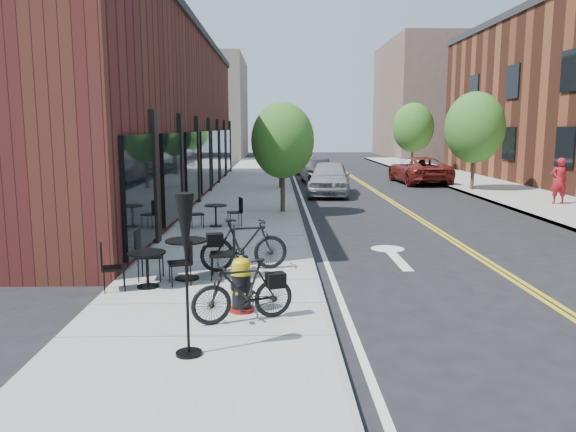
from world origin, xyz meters
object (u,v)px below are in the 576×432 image
object	(u,v)px
fire_hydrant	(241,285)
parked_car_b	(316,171)
bicycle_left	(243,291)
bistro_set_b	(186,253)
parked_car_c	(299,161)
parked_car_far	(419,170)
pedestrian	(559,181)
bicycle_right	(244,245)
bistro_set_a	(147,264)
bistro_set_c	(216,212)
parked_car_a	(329,178)
patio_umbrella	(186,240)

from	to	relation	value
fire_hydrant	parked_car_b	world-z (taller)	parked_car_b
bicycle_left	bistro_set_b	xyz separation A→B (m)	(-1.24, 2.47, 0.03)
bistro_set_b	parked_car_c	size ratio (longest dim) A/B	0.34
bistro_set_b	parked_car_b	bearing A→B (deg)	75.97
bistro_set_b	parked_car_far	distance (m)	22.30
pedestrian	parked_car_c	bearing A→B (deg)	-60.66
bicycle_left	parked_car_b	xyz separation A→B (m)	(2.78, 22.86, 0.07)
bicycle_right	pedestrian	distance (m)	15.40
bicycle_left	bistro_set_a	distance (m)	2.67
bistro_set_c	parked_car_a	xyz separation A→B (m)	(4.25, 8.82, 0.24)
patio_umbrella	parked_car_b	world-z (taller)	patio_umbrella
bistro_set_a	parked_car_a	bearing A→B (deg)	54.76
bicycle_left	parked_car_a	xyz separation A→B (m)	(2.96, 17.19, 0.18)
patio_umbrella	parked_car_b	size ratio (longest dim) A/B	0.52
bicycle_right	pedestrian	bearing A→B (deg)	-62.64
patio_umbrella	parked_car_a	world-z (taller)	patio_umbrella
bistro_set_b	parked_car_a	xyz separation A→B (m)	(4.20, 14.72, 0.16)
fire_hydrant	parked_car_b	xyz separation A→B (m)	(2.83, 22.38, 0.12)
bistro_set_b	bicycle_right	bearing A→B (deg)	27.34
bistro_set_a	parked_car_a	world-z (taller)	parked_car_a
patio_umbrella	parked_car_a	distance (m)	18.83
bicycle_left	parked_car_c	distance (m)	30.79
parked_car_far	bistro_set_c	bearing A→B (deg)	52.09
patio_umbrella	bistro_set_a	bearing A→B (deg)	111.33
patio_umbrella	parked_car_c	bearing A→B (deg)	85.00
pedestrian	parked_car_b	bearing A→B (deg)	-46.72
bistro_set_b	patio_umbrella	xyz separation A→B (m)	(0.60, -3.74, 1.02)
bistro_set_c	pedestrian	distance (m)	13.66
bistro_set_a	pedestrian	size ratio (longest dim) A/B	0.92
parked_car_b	pedestrian	distance (m)	13.04
bistro_set_a	pedestrian	distance (m)	17.50
fire_hydrant	parked_car_c	size ratio (longest dim) A/B	0.17
bistro_set_a	parked_car_c	bearing A→B (deg)	64.34
bistro_set_a	parked_car_b	world-z (taller)	parked_car_b
parked_car_b	fire_hydrant	bearing A→B (deg)	-101.68
bistro_set_c	bistro_set_b	bearing A→B (deg)	-106.97
bicycle_right	parked_car_b	distance (m)	19.98
parked_car_a	parked_car_far	size ratio (longest dim) A/B	0.88
parked_car_c	patio_umbrella	bearing A→B (deg)	-91.71
patio_umbrella	parked_car_a	bearing A→B (deg)	78.97
bicycle_left	bistro_set_b	distance (m)	2.76
fire_hydrant	parked_car_a	bearing A→B (deg)	58.58
bistro_set_c	parked_car_c	distance (m)	22.60
bistro_set_b	parked_car_c	bearing A→B (deg)	80.25
bistro_set_a	bistro_set_b	bearing A→B (deg)	23.92
bistro_set_c	parked_car_a	distance (m)	9.79
parked_car_c	pedestrian	distance (m)	19.87
bicycle_left	pedestrian	world-z (taller)	pedestrian
parked_car_c	parked_car_a	bearing A→B (deg)	-83.32
bistro_set_a	bistro_set_b	xyz separation A→B (m)	(0.64, 0.57, 0.07)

